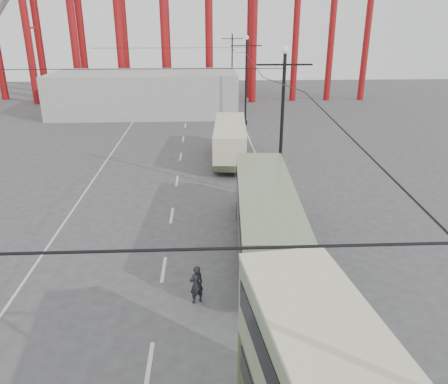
{
  "coord_description": "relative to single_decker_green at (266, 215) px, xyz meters",
  "views": [
    {
      "loc": [
        0.89,
        -7.39,
        10.5
      ],
      "look_at": [
        1.86,
        11.9,
        3.0
      ],
      "focal_mm": 35.0,
      "sensor_mm": 36.0,
      "label": 1
    }
  ],
  "objects": [
    {
      "name": "road_markings",
      "position": [
        -4.73,
        7.95,
        -1.84
      ],
      "size": [
        12.52,
        120.0,
        0.01
      ],
      "color": "silver",
      "rests_on": "ground"
    },
    {
      "name": "lamp_post_mid",
      "position": [
        1.73,
        6.25,
        2.83
      ],
      "size": [
        3.2,
        0.44,
        9.32
      ],
      "color": "black",
      "rests_on": "ground"
    },
    {
      "name": "lamp_post_far",
      "position": [
        1.73,
        28.25,
        2.83
      ],
      "size": [
        3.2,
        0.44,
        9.32
      ],
      "color": "black",
      "rests_on": "ground"
    },
    {
      "name": "lamp_post_distant",
      "position": [
        1.73,
        50.25,
        2.83
      ],
      "size": [
        3.2,
        0.44,
        9.32
      ],
      "color": "black",
      "rests_on": "ground"
    },
    {
      "name": "fairground_shed",
      "position": [
        -9.87,
        35.25,
        0.65
      ],
      "size": [
        22.0,
        10.0,
        5.0
      ],
      "primitive_type": "cube",
      "color": "#A5A5A0",
      "rests_on": "ground"
    },
    {
      "name": "single_decker_green",
      "position": [
        0.0,
        0.0,
        0.0
      ],
      "size": [
        3.33,
        11.71,
        3.27
      ],
      "rotation": [
        0.0,
        0.0,
        -0.06
      ],
      "color": "gray",
      "rests_on": "ground"
    },
    {
      "name": "single_decker_cream",
      "position": [
        -0.78,
        15.15,
        -0.16
      ],
      "size": [
        3.1,
        9.78,
        3.0
      ],
      "rotation": [
        0.0,
        0.0,
        -0.07
      ],
      "color": "beige",
      "rests_on": "ground"
    },
    {
      "name": "pedestrian",
      "position": [
        -3.33,
        -4.31,
        -1.03
      ],
      "size": [
        0.71,
        0.63,
        1.64
      ],
      "primitive_type": "imported",
      "rotation": [
        0.0,
        0.0,
        3.65
      ],
      "color": "black",
      "rests_on": "ground"
    }
  ]
}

